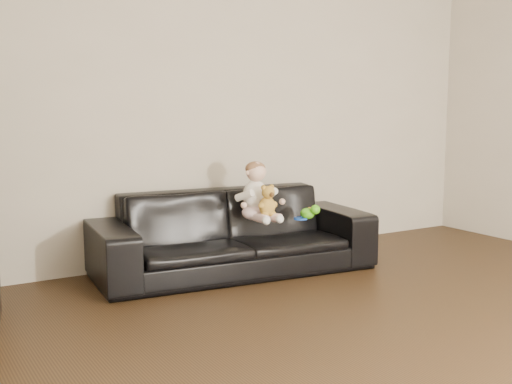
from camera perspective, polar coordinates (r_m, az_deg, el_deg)
floor at (r=3.62m, az=21.14°, el=-13.92°), size 5.50×5.50×0.00m
wall_back at (r=5.48m, az=-1.52°, el=7.84°), size 5.00×0.00×5.00m
sofa at (r=4.98m, az=-2.05°, el=-3.61°), size 2.22×1.05×0.63m
baby at (r=4.91m, az=0.08°, el=-0.24°), size 0.31×0.39×0.45m
teddy_bear at (r=4.80m, az=1.03°, el=-0.83°), size 0.15×0.15×0.24m
toy_green at (r=5.01m, az=4.60°, el=-1.92°), size 0.14×0.15×0.09m
toy_rattle at (r=5.05m, az=4.78°, el=-1.91°), size 0.08×0.08×0.07m
toy_blue_disc at (r=4.99m, az=3.98°, el=-2.36°), size 0.11×0.11×0.01m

